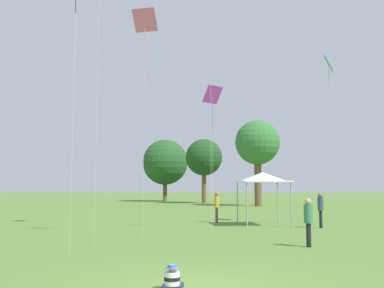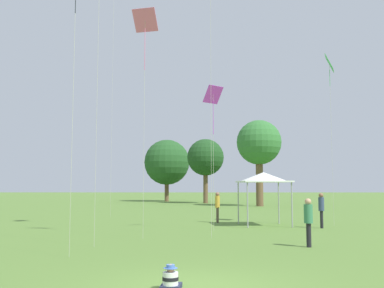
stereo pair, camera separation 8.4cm
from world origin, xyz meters
name	(u,v)px [view 1 (the left image)]	position (x,y,z in m)	size (l,w,h in m)	color
seated_toddler	(172,280)	(-0.49, -0.08, 0.21)	(0.47, 0.56, 0.54)	#282D47
person_standing_0	(308,217)	(4.10, 6.67, 1.06)	(0.36, 0.36, 1.75)	black
person_standing_1	(217,204)	(1.23, 17.63, 1.13)	(0.29, 0.29, 1.83)	brown
person_standing_2	(320,206)	(6.56, 14.05, 1.13)	(0.41, 0.41, 1.84)	black
canopy_tent	(263,178)	(3.76, 15.55, 2.68)	(2.99, 2.99, 2.98)	white
kite_5	(213,98)	(0.84, 12.65, 6.67)	(1.08, 1.02, 7.26)	#B738C6
kite_6	(145,26)	(-2.25, 9.21, 9.20)	(1.15, 0.83, 9.91)	pink
kite_7	(329,68)	(7.64, 15.54, 9.01)	(0.76, 1.10, 9.72)	green
distant_tree_0	(257,143)	(6.80, 40.09, 6.96)	(4.99, 4.99, 9.58)	brown
distant_tree_1	(204,158)	(0.94, 48.64, 5.91)	(4.79, 4.79, 8.36)	brown
distant_tree_2	(165,162)	(-4.60, 55.29, 5.66)	(6.57, 6.57, 8.96)	brown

